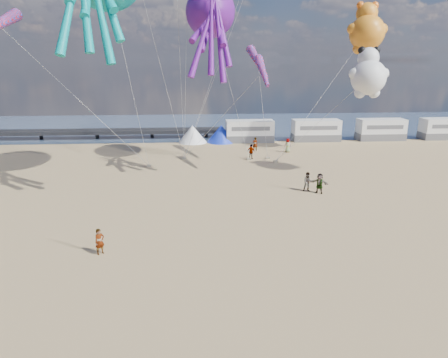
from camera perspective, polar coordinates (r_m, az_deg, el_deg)
ground at (r=18.80m, az=1.56°, el=-19.37°), size 120.00×120.00×0.00m
water at (r=71.01m, az=-2.83°, el=7.67°), size 120.00×120.00×0.00m
pier at (r=65.54m, az=-28.00°, el=5.87°), size 60.00×3.00×0.50m
motorhome_0 at (r=56.46m, az=3.67°, el=6.85°), size 6.60×2.50×3.00m
motorhome_1 at (r=58.50m, az=13.00°, el=6.81°), size 6.60×2.50×3.00m
motorhome_2 at (r=61.94m, az=21.49°, el=6.61°), size 6.60×2.50×3.00m
motorhome_3 at (r=66.57m, az=28.94°, el=6.31°), size 6.60×2.50×3.00m
tent_white at (r=56.00m, az=-4.52°, el=6.44°), size 4.00×4.00×2.40m
tent_blue at (r=56.11m, az=-0.41°, el=6.51°), size 4.00×4.00×2.40m
standing_person at (r=24.88m, az=-17.34°, el=-8.52°), size 0.69×0.66×1.59m
beachgoer_0 at (r=50.42m, az=9.09°, el=4.76°), size 0.65×0.44×1.72m
beachgoer_1 at (r=35.53m, az=11.89°, el=-0.40°), size 0.92×0.68×1.72m
beachgoer_3 at (r=46.40m, az=3.91°, el=3.91°), size 1.29×1.13×1.74m
beachgoer_4 at (r=35.25m, az=13.49°, el=-0.61°), size 1.10×0.93×1.76m
beachgoer_5 at (r=50.61m, az=4.46°, el=4.99°), size 1.66×0.60×1.77m
sandbag_a at (r=43.80m, az=-10.67°, el=1.87°), size 0.50×0.35×0.22m
sandbag_b at (r=46.13m, az=3.58°, el=2.87°), size 0.50×0.35×0.22m
sandbag_c at (r=45.21m, az=7.37°, el=2.48°), size 0.50×0.35×0.22m
sandbag_d at (r=46.75m, az=6.24°, el=2.99°), size 0.50×0.35×0.22m
sandbag_e at (r=46.57m, az=-5.67°, el=2.96°), size 0.50×0.35×0.22m
kite_octopus_purple at (r=43.14m, az=-1.98°, el=22.70°), size 5.45×10.47×11.47m
kite_panda at (r=40.04m, az=19.94°, el=13.48°), size 4.89×4.76×5.46m
kite_teddy_orange at (r=50.13m, az=19.74°, el=19.04°), size 6.07×5.92×6.67m
windsock_mid at (r=44.68m, az=4.89°, el=16.26°), size 1.96×6.84×6.76m
windsock_right at (r=39.43m, az=5.56°, el=15.02°), size 1.14×5.14×5.11m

